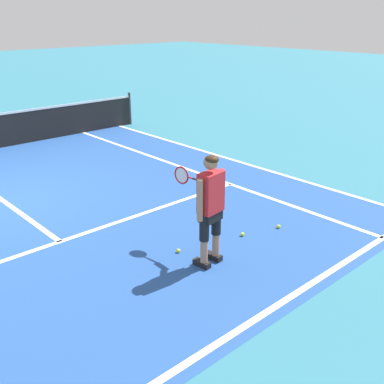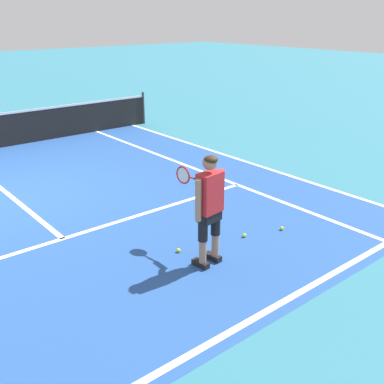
{
  "view_description": "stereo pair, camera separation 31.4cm",
  "coord_description": "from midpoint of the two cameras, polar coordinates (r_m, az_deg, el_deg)",
  "views": [
    {
      "loc": [
        -2.97,
        -8.93,
        3.54
      ],
      "look_at": [
        1.35,
        -4.18,
        1.05
      ],
      "focal_mm": 43.1,
      "sensor_mm": 36.0,
      "label": 1
    },
    {
      "loc": [
        -2.73,
        -9.13,
        3.54
      ],
      "look_at": [
        1.35,
        -4.18,
        1.05
      ],
      "focal_mm": 43.1,
      "sensor_mm": 36.0,
      "label": 2
    }
  ],
  "objects": [
    {
      "name": "tennis_ball_near_feet",
      "position": [
        7.36,
        -2.94,
        -7.28
      ],
      "size": [
        0.07,
        0.07,
        0.07
      ],
      "primitive_type": "sphere",
      "color": "#CCE02D",
      "rests_on": "ground"
    },
    {
      "name": "court_inner_surface",
      "position": [
        9.25,
        -21.01,
        -2.76
      ],
      "size": [
        10.98,
        10.35,
        0.0
      ],
      "primitive_type": "cube",
      "color": "#234C93",
      "rests_on": "ground"
    },
    {
      "name": "line_singles_right",
      "position": [
        11.22,
        -1.38,
        2.86
      ],
      "size": [
        0.1,
        9.95,
        0.01
      ],
      "primitive_type": "cube",
      "color": "white",
      "rests_on": "ground"
    },
    {
      "name": "line_baseline",
      "position": [
        5.49,
        0.37,
        -18.88
      ],
      "size": [
        10.98,
        0.1,
        0.01
      ],
      "primitive_type": "cube",
      "color": "white",
      "rests_on": "ground"
    },
    {
      "name": "line_service",
      "position": [
        8.04,
        -17.12,
        -5.9
      ],
      "size": [
        8.23,
        0.1,
        0.01
      ],
      "primitive_type": "cube",
      "color": "white",
      "rests_on": "ground"
    },
    {
      "name": "tennis_player",
      "position": [
        6.65,
        0.82,
        -1.35
      ],
      "size": [
        0.61,
        1.17,
        1.71
      ],
      "color": "black",
      "rests_on": "ground"
    },
    {
      "name": "line_doubles_right",
      "position": [
        12.13,
        3.55,
        4.23
      ],
      "size": [
        0.1,
        9.95,
        0.01
      ],
      "primitive_type": "cube",
      "color": "white",
      "rests_on": "ground"
    },
    {
      "name": "tennis_ball_mid_court",
      "position": [
        8.26,
        9.59,
        -4.24
      ],
      "size": [
        0.07,
        0.07,
        0.07
      ],
      "primitive_type": "sphere",
      "color": "#CCE02D",
      "rests_on": "ground"
    },
    {
      "name": "ground_plane",
      "position": [
        10.11,
        -23.11,
        -1.06
      ],
      "size": [
        80.0,
        80.0,
        0.0
      ],
      "primitive_type": "plane",
      "color": "teal"
    },
    {
      "name": "tennis_ball_by_baseline",
      "position": [
        7.9,
        5.12,
        -5.25
      ],
      "size": [
        0.07,
        0.07,
        0.07
      ],
      "primitive_type": "sphere",
      "color": "#CCE02D",
      "rests_on": "ground"
    }
  ]
}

